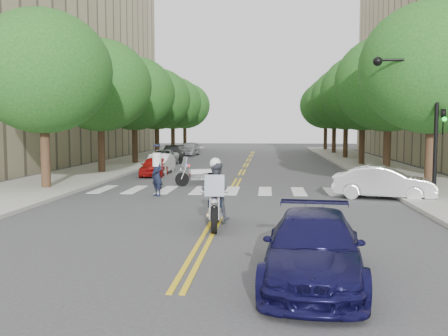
# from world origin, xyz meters

# --- Properties ---
(ground) EXTENTS (140.00, 140.00, 0.00)m
(ground) POSITION_xyz_m (0.00, 0.00, 0.00)
(ground) COLOR #38383A
(ground) RESTS_ON ground
(sidewalk_left) EXTENTS (5.00, 60.00, 0.15)m
(sidewalk_left) POSITION_xyz_m (-9.50, 22.00, 0.07)
(sidewalk_left) COLOR #9E9991
(sidewalk_left) RESTS_ON ground
(sidewalk_right) EXTENTS (5.00, 60.00, 0.15)m
(sidewalk_right) POSITION_xyz_m (9.50, 22.00, 0.07)
(sidewalk_right) COLOR #9E9991
(sidewalk_right) RESTS_ON ground
(tree_l_0) EXTENTS (6.40, 6.40, 8.45)m
(tree_l_0) POSITION_xyz_m (-8.80, 6.00, 5.55)
(tree_l_0) COLOR #382316
(tree_l_0) RESTS_ON ground
(tree_l_1) EXTENTS (6.40, 6.40, 8.45)m
(tree_l_1) POSITION_xyz_m (-8.80, 14.00, 5.55)
(tree_l_1) COLOR #382316
(tree_l_1) RESTS_ON ground
(tree_l_2) EXTENTS (6.40, 6.40, 8.45)m
(tree_l_2) POSITION_xyz_m (-8.80, 22.00, 5.55)
(tree_l_2) COLOR #382316
(tree_l_2) RESTS_ON ground
(tree_l_3) EXTENTS (6.40, 6.40, 8.45)m
(tree_l_3) POSITION_xyz_m (-8.80, 30.00, 5.55)
(tree_l_3) COLOR #382316
(tree_l_3) RESTS_ON ground
(tree_l_4) EXTENTS (6.40, 6.40, 8.45)m
(tree_l_4) POSITION_xyz_m (-8.80, 38.00, 5.55)
(tree_l_4) COLOR #382316
(tree_l_4) RESTS_ON ground
(tree_l_5) EXTENTS (6.40, 6.40, 8.45)m
(tree_l_5) POSITION_xyz_m (-8.80, 46.00, 5.55)
(tree_l_5) COLOR #382316
(tree_l_5) RESTS_ON ground
(tree_r_0) EXTENTS (6.40, 6.40, 8.45)m
(tree_r_0) POSITION_xyz_m (8.80, 6.00, 5.55)
(tree_r_0) COLOR #382316
(tree_r_0) RESTS_ON ground
(tree_r_1) EXTENTS (6.40, 6.40, 8.45)m
(tree_r_1) POSITION_xyz_m (8.80, 14.00, 5.55)
(tree_r_1) COLOR #382316
(tree_r_1) RESTS_ON ground
(tree_r_2) EXTENTS (6.40, 6.40, 8.45)m
(tree_r_2) POSITION_xyz_m (8.80, 22.00, 5.55)
(tree_r_2) COLOR #382316
(tree_r_2) RESTS_ON ground
(tree_r_3) EXTENTS (6.40, 6.40, 8.45)m
(tree_r_3) POSITION_xyz_m (8.80, 30.00, 5.55)
(tree_r_3) COLOR #382316
(tree_r_3) RESTS_ON ground
(tree_r_4) EXTENTS (6.40, 6.40, 8.45)m
(tree_r_4) POSITION_xyz_m (8.80, 38.00, 5.55)
(tree_r_4) COLOR #382316
(tree_r_4) RESTS_ON ground
(tree_r_5) EXTENTS (6.40, 6.40, 8.45)m
(tree_r_5) POSITION_xyz_m (8.80, 46.00, 5.55)
(tree_r_5) COLOR #382316
(tree_r_5) RESTS_ON ground
(traffic_signal_pole) EXTENTS (2.82, 0.42, 6.00)m
(traffic_signal_pole) POSITION_xyz_m (7.72, 3.50, 3.72)
(traffic_signal_pole) COLOR black
(traffic_signal_pole) RESTS_ON ground
(motorcycle_police) EXTENTS (0.91, 2.57, 2.10)m
(motorcycle_police) POSITION_xyz_m (0.08, -1.81, 0.93)
(motorcycle_police) COLOR black
(motorcycle_police) RESTS_ON ground
(motorcycle_parked) EXTENTS (2.17, 1.32, 1.50)m
(motorcycle_parked) POSITION_xyz_m (-1.73, 8.57, 0.52)
(motorcycle_parked) COLOR black
(motorcycle_parked) RESTS_ON ground
(officer_standing) EXTENTS (0.76, 0.78, 1.81)m
(officer_standing) POSITION_xyz_m (-3.12, 4.48, 0.90)
(officer_standing) COLOR black
(officer_standing) RESTS_ON ground
(convertible) EXTENTS (4.38, 2.46, 1.37)m
(convertible) POSITION_xyz_m (6.50, 4.50, 0.68)
(convertible) COLOR white
(convertible) RESTS_ON ground
(sedan_blue) EXTENTS (2.31, 4.78, 1.34)m
(sedan_blue) POSITION_xyz_m (2.54, -7.00, 0.67)
(sedan_blue) COLOR #0E0D37
(sedan_blue) RESTS_ON ground
(parked_car_a) EXTENTS (1.54, 3.53, 1.18)m
(parked_car_a) POSITION_xyz_m (-5.20, 13.00, 0.59)
(parked_car_a) COLOR #A91312
(parked_car_a) RESTS_ON ground
(parked_car_b) EXTENTS (1.39, 3.80, 1.25)m
(parked_car_b) POSITION_xyz_m (-5.20, 14.50, 0.62)
(parked_car_b) COLOR white
(parked_car_b) RESTS_ON ground
(parked_car_c) EXTENTS (2.23, 4.49, 1.22)m
(parked_car_c) POSITION_xyz_m (-6.30, 20.84, 0.61)
(parked_car_c) COLOR #9B9EA2
(parked_car_c) RESTS_ON ground
(parked_car_d) EXTENTS (2.37, 4.92, 1.38)m
(parked_car_d) POSITION_xyz_m (-6.30, 24.50, 0.69)
(parked_car_d) COLOR black
(parked_car_d) RESTS_ON ground
(parked_car_e) EXTENTS (1.96, 4.28, 1.42)m
(parked_car_e) POSITION_xyz_m (-6.30, 34.00, 0.71)
(parked_car_e) COLOR gray
(parked_car_e) RESTS_ON ground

